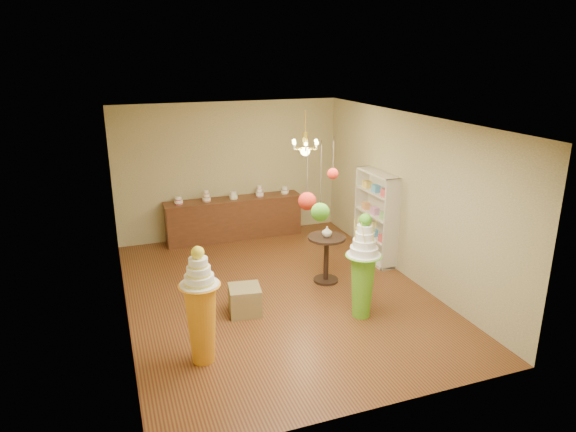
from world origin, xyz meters
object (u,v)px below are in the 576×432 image
object	(u,v)px
pedestal_green	(363,273)
sideboard	(234,218)
pedestal_orange	(201,314)
round_table	(326,253)

from	to	relation	value
pedestal_green	sideboard	world-z (taller)	pedestal_green
pedestal_orange	pedestal_green	bearing A→B (deg)	8.10
pedestal_orange	round_table	world-z (taller)	pedestal_orange
sideboard	round_table	world-z (taller)	sideboard
pedestal_orange	sideboard	bearing A→B (deg)	70.57
sideboard	pedestal_green	bearing A→B (deg)	-76.61
pedestal_green	sideboard	bearing A→B (deg)	103.39
pedestal_orange	sideboard	xyz separation A→B (m)	(1.60, 4.54, -0.22)
pedestal_green	sideboard	size ratio (longest dim) A/B	0.56
pedestal_orange	round_table	distance (m)	3.13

